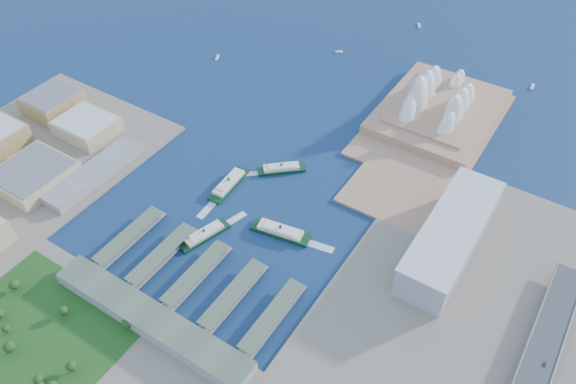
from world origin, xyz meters
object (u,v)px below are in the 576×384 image
Objects in this scene: ferry_b at (281,167)px; ferry_d at (280,230)px; toaster_building at (451,237)px; opera_house at (442,94)px; car_c at (545,364)px; ferry_a at (229,182)px; ferry_c at (204,233)px.

ferry_b is 93.54m from ferry_d.
toaster_building is at bearing 45.19° from ferry_b.
toaster_building is (90.00, -200.00, -11.50)m from opera_house.
car_c is (109.00, -81.20, -5.00)m from toaster_building.
ferry_a is (-140.75, -240.62, -26.40)m from opera_house.
ferry_d is (50.62, -78.65, 0.73)m from ferry_b.
opera_house is 2.99× the size of ferry_d.
car_c is (315.98, 30.64, 10.40)m from ferry_c.
opera_house reaches higher than ferry_d.
ferry_a is at bearing -54.79° from ferry_c.
toaster_building is 34.34× the size of car_c.
ferry_c is (-116.98, -311.84, -26.89)m from opera_house.
ferry_a is at bearing -170.02° from toaster_building.
opera_house is 1.16× the size of toaster_building.
car_c reaches higher than ferry_d.
ferry_c is 317.63m from car_c.
ferry_a is at bearing -74.95° from ferry_b.
car_c reaches higher than ferry_c.
car_c is (199.00, -281.20, -16.50)m from opera_house.
opera_house reaches higher than ferry_c.
car_c reaches higher than ferry_b.
toaster_building reaches higher than ferry_a.
car_c is at bearing 31.59° from ferry_b.
toaster_building is at bearing -65.77° from opera_house.
ferry_c is (23.78, -71.22, -0.49)m from ferry_a.
ferry_c is at bearing 116.27° from ferry_d.
ferry_c is at bearing -46.31° from ferry_b.
ferry_d is 255.97m from car_c.
toaster_building is at bearing -134.87° from ferry_c.
toaster_building is 2.95× the size of ferry_b.
opera_house is at bearing 108.82° from ferry_b.
toaster_building is 2.57× the size of ferry_d.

